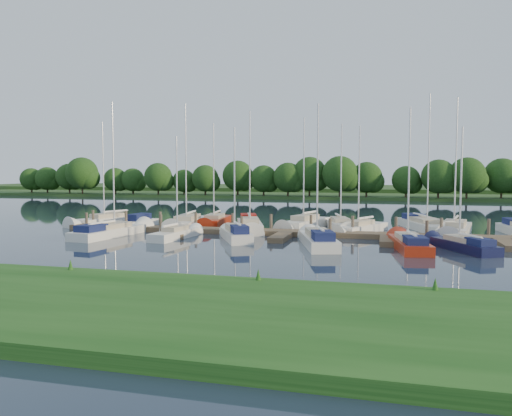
% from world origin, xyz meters
% --- Properties ---
extents(ground, '(260.00, 260.00, 0.00)m').
position_xyz_m(ground, '(0.00, 0.00, 0.00)').
color(ground, '#1B2837').
rests_on(ground, ground).
extents(near_bank, '(90.00, 10.00, 0.50)m').
position_xyz_m(near_bank, '(0.00, -16.00, 0.25)').
color(near_bank, '#184513').
rests_on(near_bank, ground).
extents(dock, '(40.00, 6.00, 0.40)m').
position_xyz_m(dock, '(0.00, 7.31, 0.20)').
color(dock, brown).
rests_on(dock, ground).
extents(mooring_pilings, '(38.24, 2.84, 2.00)m').
position_xyz_m(mooring_pilings, '(0.00, 8.43, 0.60)').
color(mooring_pilings, '#473D33').
rests_on(mooring_pilings, ground).
extents(far_shore, '(180.00, 30.00, 0.60)m').
position_xyz_m(far_shore, '(0.00, 75.00, 0.30)').
color(far_shore, '#214119').
rests_on(far_shore, ground).
extents(distant_hill, '(220.00, 40.00, 1.40)m').
position_xyz_m(distant_hill, '(0.00, 100.00, 0.70)').
color(distant_hill, '#365826').
rests_on(distant_hill, ground).
extents(treeline, '(146.70, 9.95, 8.11)m').
position_xyz_m(treeline, '(1.27, 62.04, 4.14)').
color(treeline, '#38281C').
rests_on(treeline, ground).
extents(sailboat_n_0, '(4.37, 8.13, 10.50)m').
position_xyz_m(sailboat_n_0, '(-18.99, 11.61, 0.28)').
color(sailboat_n_0, white).
rests_on(sailboat_n_0, ground).
extents(motorboat, '(2.06, 5.33, 1.49)m').
position_xyz_m(motorboat, '(-15.23, 10.98, 0.32)').
color(motorboat, white).
rests_on(motorboat, ground).
extents(sailboat_n_2, '(3.15, 9.52, 11.94)m').
position_xyz_m(sailboat_n_2, '(-10.38, 11.53, 0.27)').
color(sailboat_n_2, white).
rests_on(sailboat_n_2, ground).
extents(sailboat_n_3, '(2.65, 8.15, 10.30)m').
position_xyz_m(sailboat_n_3, '(-8.50, 13.98, 0.27)').
color(sailboat_n_3, '#9F230E').
rests_on(sailboat_n_3, ground).
extents(sailboat_n_4, '(4.17, 8.61, 10.97)m').
position_xyz_m(sailboat_n_4, '(-4.02, 10.69, 0.33)').
color(sailboat_n_4, white).
rests_on(sailboat_n_4, ground).
extents(sailboat_n_5, '(3.97, 8.23, 10.64)m').
position_xyz_m(sailboat_n_5, '(0.54, 13.61, 0.28)').
color(sailboat_n_5, white).
rests_on(sailboat_n_5, ground).
extents(sailboat_n_6, '(3.49, 7.84, 9.93)m').
position_xyz_m(sailboat_n_6, '(3.78, 13.80, 0.27)').
color(sailboat_n_6, white).
rests_on(sailboat_n_6, ground).
extents(sailboat_n_7, '(4.49, 7.12, 9.48)m').
position_xyz_m(sailboat_n_7, '(5.68, 11.25, 0.28)').
color(sailboat_n_7, white).
rests_on(sailboat_n_7, ground).
extents(sailboat_n_8, '(4.68, 10.06, 12.58)m').
position_xyz_m(sailboat_n_8, '(11.31, 14.99, 0.32)').
color(sailboat_n_8, white).
rests_on(sailboat_n_8, ground).
extents(sailboat_n_9, '(3.77, 9.25, 11.70)m').
position_xyz_m(sailboat_n_9, '(13.32, 11.29, 0.28)').
color(sailboat_n_9, white).
rests_on(sailboat_n_9, ground).
extents(sailboat_s_0, '(2.98, 9.01, 11.26)m').
position_xyz_m(sailboat_s_0, '(-13.81, 3.79, 0.32)').
color(sailboat_s_0, white).
rests_on(sailboat_s_0, ground).
extents(sailboat_s_1, '(2.11, 6.50, 8.34)m').
position_xyz_m(sailboat_s_1, '(-8.15, 3.77, 0.27)').
color(sailboat_s_1, white).
rests_on(sailboat_s_1, ground).
extents(sailboat_s_2, '(4.13, 6.67, 9.04)m').
position_xyz_m(sailboat_s_2, '(-3.34, 4.08, 0.34)').
color(sailboat_s_2, white).
rests_on(sailboat_s_2, ground).
extents(sailboat_s_3, '(3.73, 8.14, 10.44)m').
position_xyz_m(sailboat_s_3, '(3.19, 2.55, 0.34)').
color(sailboat_s_3, white).
rests_on(sailboat_s_3, ground).
extents(sailboat_s_4, '(2.77, 7.89, 9.92)m').
position_xyz_m(sailboat_s_4, '(9.34, 2.82, 0.31)').
color(sailboat_s_4, '#9F230E').
rests_on(sailboat_s_4, ground).
extents(sailboat_s_5, '(4.03, 6.44, 8.53)m').
position_xyz_m(sailboat_s_5, '(12.78, 2.92, 0.31)').
color(sailboat_s_5, '#101438').
rests_on(sailboat_s_5, ground).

